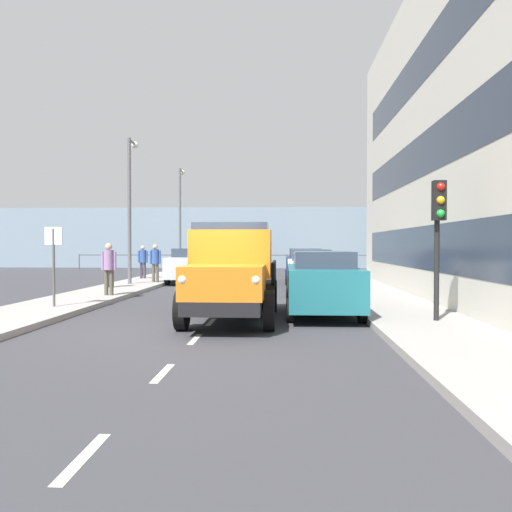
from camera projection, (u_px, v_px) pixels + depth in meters
The scene contains 21 objects.
ground_plane at pixel (238, 294), 19.44m from camera, with size 80.00×80.00×0.00m, color #38383D.
sidewalk_left at pixel (369, 293), 19.16m from camera, with size 2.48×38.76×0.15m, color #9E9993.
sidewalk_right at pixel (110, 291), 19.71m from camera, with size 2.48×38.76×0.15m, color #9E9993.
road_centreline_markings at pixel (236, 296), 18.72m from camera, with size 0.12×34.42×0.01m.
sea_horizon at pixel (262, 238), 41.73m from camera, with size 80.00×0.80×5.00m, color gray.
seawall_railing at pixel (260, 258), 38.17m from camera, with size 28.08×0.08×1.20m.
truck_vintage_orange at pixel (231, 274), 12.41m from camera, with size 2.17×5.64×2.43m.
car_teal_kerbside_near at pixel (322, 282), 13.62m from camera, with size 1.91×4.56×1.72m.
car_white_kerbside_1 at pixel (310, 271), 19.68m from camera, with size 1.84×3.90×1.72m.
car_navy_kerbside_2 at pixel (305, 265), 25.04m from camera, with size 1.91×4.30×1.72m.
car_silver_oppositeside_0 at pixel (191, 265), 24.88m from camera, with size 1.96×3.93×1.72m.
car_grey_oppositeside_1 at pixel (206, 262), 29.88m from camera, with size 1.80×4.58×1.72m.
car_black_oppositeside_2 at pixel (219, 259), 35.47m from camera, with size 1.91×4.45×1.72m.
pedestrian_near_railing at pixel (109, 264), 17.51m from camera, with size 0.53×0.34×1.81m.
pedestrian_couple_b at pixel (110, 265), 20.74m from camera, with size 0.53×0.34×1.58m.
pedestrian_in_dark_coat at pixel (155, 260), 23.68m from camera, with size 0.53×0.34×1.77m.
pedestrian_strolling at pixel (143, 259), 26.35m from camera, with size 0.53×0.34×1.72m.
traffic_light_near at pixel (438, 219), 11.50m from camera, with size 0.28×0.41×3.20m.
lamp_post_promenade at pixel (130, 197), 22.76m from camera, with size 0.32×1.14×6.54m.
lamp_post_far at pixel (180, 210), 33.71m from camera, with size 0.32×1.14×6.85m.
street_sign at pixel (54, 252), 14.28m from camera, with size 0.50×0.07×2.25m.
Camera 1 is at (-1.78, 11.19, 1.89)m, focal length 35.49 mm.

